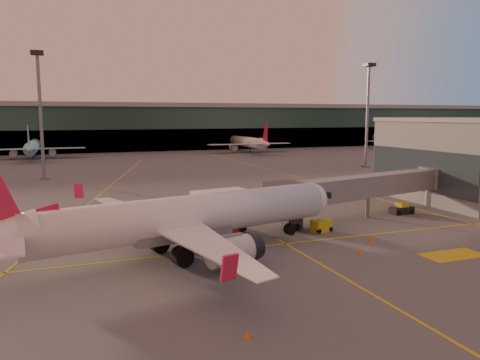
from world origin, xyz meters
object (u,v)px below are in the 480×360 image
object	(u,v)px
main_airplane	(178,219)
pushback_tug	(402,209)
gpu_cart	(321,226)
catering_truck	(220,208)

from	to	relation	value
main_airplane	pushback_tug	size ratio (longest dim) A/B	12.01
gpu_cart	pushback_tug	bearing A→B (deg)	3.11
gpu_cart	pushback_tug	xyz separation A→B (m)	(14.94, 4.77, -0.03)
main_airplane	pushback_tug	world-z (taller)	main_airplane
gpu_cart	catering_truck	bearing A→B (deg)	145.16
pushback_tug	main_airplane	bearing A→B (deg)	-166.02
catering_truck	pushback_tug	world-z (taller)	catering_truck
catering_truck	gpu_cart	distance (m)	11.51
main_airplane	gpu_cart	xyz separation A→B (m)	(17.13, 3.82, -2.93)
gpu_cart	pushback_tug	world-z (taller)	pushback_tug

